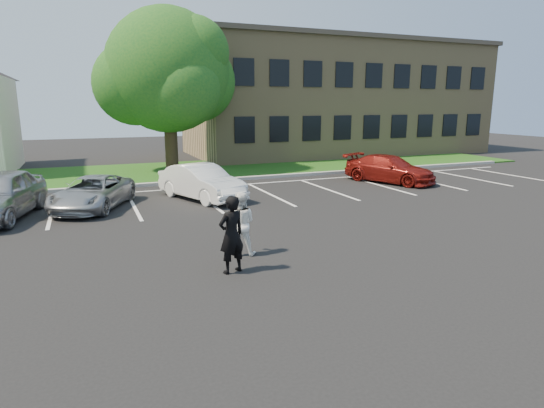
% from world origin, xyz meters
% --- Properties ---
extents(ground_plane, '(90.00, 90.00, 0.00)m').
position_xyz_m(ground_plane, '(0.00, 0.00, 0.00)').
color(ground_plane, black).
rests_on(ground_plane, ground).
extents(curb, '(40.00, 0.30, 0.15)m').
position_xyz_m(curb, '(0.00, 12.00, 0.07)').
color(curb, gray).
rests_on(curb, ground).
extents(grass_strip, '(44.00, 8.00, 0.08)m').
position_xyz_m(grass_strip, '(0.00, 16.00, 0.04)').
color(grass_strip, '#124B0D').
rests_on(grass_strip, ground).
extents(stall_lines, '(34.00, 5.36, 0.01)m').
position_xyz_m(stall_lines, '(1.40, 8.95, 0.01)').
color(stall_lines, silver).
rests_on(stall_lines, ground).
extents(office_building, '(22.40, 10.40, 8.30)m').
position_xyz_m(office_building, '(14.00, 21.99, 4.16)').
color(office_building, '#9F875D').
rests_on(office_building, ground).
extents(tree, '(7.80, 7.20, 8.80)m').
position_xyz_m(tree, '(0.24, 16.13, 5.35)').
color(tree, black).
rests_on(tree, ground).
extents(man_black_suit, '(0.75, 0.61, 1.79)m').
position_xyz_m(man_black_suit, '(-1.45, -0.12, 0.90)').
color(man_black_suit, black).
rests_on(man_black_suit, ground).
extents(man_white_shirt, '(0.98, 0.89, 1.63)m').
position_xyz_m(man_white_shirt, '(-0.87, 1.01, 0.81)').
color(man_white_shirt, white).
rests_on(man_white_shirt, ground).
extents(car_silver_minivan, '(3.53, 4.67, 1.18)m').
position_xyz_m(car_silver_minivan, '(-4.20, 8.02, 0.59)').
color(car_silver_minivan, '#A2A5A9').
rests_on(car_silver_minivan, ground).
extents(car_white_sedan, '(2.94, 4.49, 1.40)m').
position_xyz_m(car_white_sedan, '(-0.11, 8.13, 0.70)').
color(car_white_sedan, white).
rests_on(car_white_sedan, ground).
extents(car_red_compact, '(3.52, 4.86, 1.31)m').
position_xyz_m(car_red_compact, '(9.36, 8.60, 0.65)').
color(car_red_compact, maroon).
rests_on(car_red_compact, ground).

